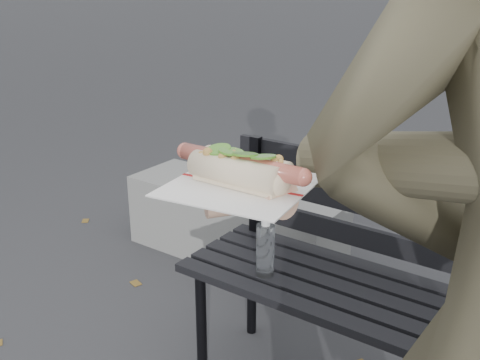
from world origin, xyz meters
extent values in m
cylinder|color=black|center=(-0.68, 0.67, 0.23)|extent=(0.04, 0.04, 0.45)
cylinder|color=black|center=(-0.68, 1.01, 0.23)|extent=(0.04, 0.04, 0.45)
cube|color=black|center=(-0.01, 0.66, 0.47)|extent=(1.50, 0.07, 0.03)
cube|color=black|center=(-0.01, 0.75, 0.47)|extent=(1.50, 0.07, 0.03)
cube|color=black|center=(-0.01, 0.84, 0.47)|extent=(1.50, 0.07, 0.03)
cube|color=black|center=(-0.01, 0.93, 0.47)|extent=(1.50, 0.07, 0.03)
cube|color=black|center=(-0.01, 1.02, 0.47)|extent=(1.50, 0.07, 0.03)
cube|color=black|center=(-0.68, 1.03, 0.67)|extent=(0.04, 0.03, 0.42)
cube|color=black|center=(-0.01, 1.05, 0.57)|extent=(1.50, 0.02, 0.08)
cube|color=black|center=(-0.01, 1.05, 0.70)|extent=(1.50, 0.02, 0.08)
cube|color=black|center=(-0.01, 1.05, 0.83)|extent=(1.50, 0.02, 0.08)
cylinder|color=white|center=(-0.45, 0.75, 0.57)|extent=(0.06, 0.06, 0.19)
cylinder|color=white|center=(-0.45, 0.75, 0.68)|extent=(0.03, 0.03, 0.02)
cube|color=slate|center=(-1.16, 1.54, 0.20)|extent=(1.20, 0.40, 0.40)
cylinder|color=#4E4B34|center=(0.31, -0.01, 1.24)|extent=(0.51, 0.23, 0.19)
cylinder|color=#D8A384|center=(0.09, -0.10, 1.18)|extent=(0.09, 0.08, 0.07)
ellipsoid|color=#D8A384|center=(0.05, -0.11, 1.17)|extent=(0.10, 0.11, 0.03)
cylinder|color=#D8A384|center=(-0.01, -0.14, 1.17)|extent=(0.06, 0.02, 0.02)
cylinder|color=#D8A384|center=(-0.01, -0.12, 1.17)|extent=(0.06, 0.02, 0.02)
cylinder|color=#D8A384|center=(-0.01, -0.10, 1.17)|extent=(0.06, 0.02, 0.02)
cylinder|color=#D8A384|center=(-0.01, -0.08, 1.17)|extent=(0.06, 0.02, 0.02)
cylinder|color=#D8A384|center=(0.06, -0.16, 1.17)|extent=(0.04, 0.05, 0.02)
cube|color=white|center=(0.05, -0.11, 1.19)|extent=(0.21, 0.21, 0.00)
cube|color=#B21E1E|center=(0.05, -0.11, 1.19)|extent=(0.19, 0.03, 0.00)
cylinder|color=#BF5A49|center=(0.05, -0.11, 1.22)|extent=(0.20, 0.02, 0.02)
sphere|color=#BF5A49|center=(-0.05, -0.11, 1.22)|extent=(0.02, 0.02, 0.02)
sphere|color=#BF5A49|center=(0.15, -0.11, 1.22)|extent=(0.03, 0.02, 0.02)
sphere|color=#9E6B2D|center=(0.03, -0.13, 1.23)|extent=(0.01, 0.01, 0.01)
sphere|color=#9E6B2D|center=(-0.01, -0.09, 1.23)|extent=(0.01, 0.01, 0.01)
sphere|color=#9E6B2D|center=(0.09, -0.09, 1.23)|extent=(0.01, 0.01, 0.01)
sphere|color=#9E6B2D|center=(0.08, -0.11, 1.23)|extent=(0.01, 0.01, 0.01)
sphere|color=#9E6B2D|center=(-0.01, -0.11, 1.23)|extent=(0.01, 0.01, 0.01)
sphere|color=#9E6B2D|center=(0.04, -0.09, 1.22)|extent=(0.01, 0.01, 0.01)
sphere|color=#9E6B2D|center=(0.02, -0.11, 1.23)|extent=(0.01, 0.01, 0.01)
sphere|color=#9E6B2D|center=(0.00, -0.11, 1.23)|extent=(0.01, 0.01, 0.01)
sphere|color=#9E6B2D|center=(0.02, -0.12, 1.23)|extent=(0.01, 0.01, 0.01)
sphere|color=#9E6B2D|center=(0.07, -0.11, 1.23)|extent=(0.01, 0.01, 0.01)
sphere|color=#9E6B2D|center=(0.01, -0.12, 1.23)|extent=(0.01, 0.01, 0.01)
sphere|color=#9E6B2D|center=(0.06, -0.11, 1.23)|extent=(0.01, 0.01, 0.01)
sphere|color=#9E6B2D|center=(-0.01, -0.12, 1.23)|extent=(0.01, 0.01, 0.01)
sphere|color=#9E6B2D|center=(0.03, -0.11, 1.23)|extent=(0.01, 0.01, 0.01)
sphere|color=#9E6B2D|center=(0.01, -0.09, 1.23)|extent=(0.01, 0.01, 0.01)
sphere|color=#9E6B2D|center=(-0.01, -0.13, 1.23)|extent=(0.01, 0.01, 0.01)
sphere|color=#9E6B2D|center=(0.11, -0.10, 1.23)|extent=(0.01, 0.01, 0.01)
sphere|color=#9E6B2D|center=(0.03, -0.10, 1.23)|extent=(0.01, 0.01, 0.01)
sphere|color=#9E6B2D|center=(0.05, -0.12, 1.23)|extent=(0.01, 0.01, 0.01)
sphere|color=#9E6B2D|center=(0.10, -0.12, 1.23)|extent=(0.01, 0.01, 0.01)
sphere|color=#9E6B2D|center=(0.06, -0.09, 1.23)|extent=(0.01, 0.01, 0.01)
sphere|color=#9E6B2D|center=(0.09, -0.10, 1.23)|extent=(0.01, 0.01, 0.01)
sphere|color=#9E6B2D|center=(0.00, -0.13, 1.23)|extent=(0.01, 0.01, 0.01)
sphere|color=#9E6B2D|center=(0.03, -0.12, 1.23)|extent=(0.01, 0.01, 0.01)
sphere|color=#9E6B2D|center=(0.06, -0.13, 1.23)|extent=(0.01, 0.01, 0.01)
sphere|color=#9E6B2D|center=(0.05, -0.12, 1.23)|extent=(0.01, 0.01, 0.01)
sphere|color=#9E6B2D|center=(0.10, -0.09, 1.23)|extent=(0.01, 0.01, 0.01)
sphere|color=#9E6B2D|center=(0.02, -0.11, 1.23)|extent=(0.01, 0.01, 0.01)
cylinder|color=#4E9227|center=(0.01, -0.11, 1.24)|extent=(0.04, 0.04, 0.01)
cylinder|color=#4E9227|center=(0.03, -0.11, 1.24)|extent=(0.04, 0.04, 0.01)
cylinder|color=#4E9227|center=(0.06, -0.11, 1.24)|extent=(0.04, 0.04, 0.01)
cylinder|color=#4E9227|center=(0.08, -0.11, 1.24)|extent=(0.04, 0.04, 0.01)
cube|color=brown|center=(-2.20, 1.37, 0.00)|extent=(0.07, 0.07, 0.00)
cube|color=brown|center=(-1.39, 1.00, 0.00)|extent=(0.07, 0.06, 0.00)
cube|color=brown|center=(-0.85, 2.28, 0.00)|extent=(0.05, 0.04, 0.00)
camera|label=1|loc=(0.47, -0.72, 1.47)|focal=42.00mm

